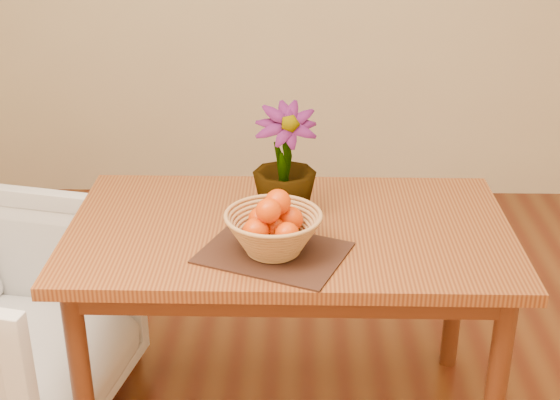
{
  "coord_description": "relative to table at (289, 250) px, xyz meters",
  "views": [
    {
      "loc": [
        0.02,
        -1.9,
        1.85
      ],
      "look_at": [
        -0.03,
        0.17,
        0.9
      ],
      "focal_mm": 50.0,
      "sensor_mm": 36.0,
      "label": 1
    }
  ],
  "objects": [
    {
      "name": "table",
      "position": [
        0.0,
        0.0,
        0.0
      ],
      "size": [
        1.4,
        0.8,
        0.75
      ],
      "color": "brown",
      "rests_on": "floor"
    },
    {
      "name": "placemat",
      "position": [
        -0.05,
        -0.18,
        0.09
      ],
      "size": [
        0.49,
        0.44,
        0.01
      ],
      "primitive_type": "cube",
      "rotation": [
        0.0,
        0.0,
        -0.39
      ],
      "color": "#331A12",
      "rests_on": "table"
    },
    {
      "name": "orange_pile",
      "position": [
        -0.05,
        -0.18,
        0.2
      ],
      "size": [
        0.17,
        0.17,
        0.14
      ],
      "rotation": [
        0.0,
        0.0,
        0.08
      ],
      "color": "#CF4403",
      "rests_on": "wicker_basket"
    },
    {
      "name": "potted_plant",
      "position": [
        -0.02,
        0.09,
        0.27
      ],
      "size": [
        0.23,
        0.23,
        0.36
      ],
      "primitive_type": "imported",
      "rotation": [
        0.0,
        0.0,
        0.13
      ],
      "color": "#194112",
      "rests_on": "table"
    },
    {
      "name": "wicker_basket",
      "position": [
        -0.05,
        -0.18,
        0.15
      ],
      "size": [
        0.29,
        0.29,
        0.12
      ],
      "color": "tan",
      "rests_on": "placemat"
    }
  ]
}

